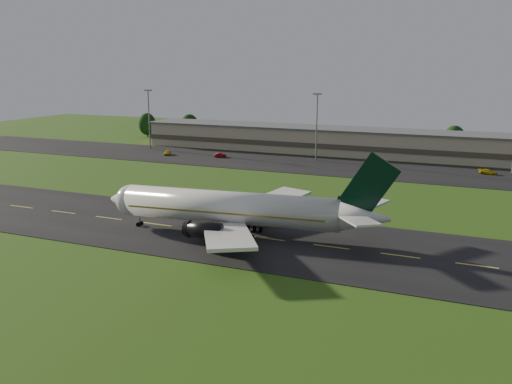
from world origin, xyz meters
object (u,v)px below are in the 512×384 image
at_px(light_mast_west, 149,112).
at_px(service_vehicle_a, 167,153).
at_px(terminal, 335,141).
at_px(service_vehicle_c, 373,165).
at_px(service_vehicle_b, 220,155).
at_px(airliner, 235,209).
at_px(service_vehicle_d, 488,172).
at_px(light_mast_centre, 317,119).

distance_m(light_mast_west, service_vehicle_a, 19.86).
distance_m(terminal, service_vehicle_c, 28.83).
distance_m(service_vehicle_a, service_vehicle_b, 18.01).
relative_size(terminal, light_mast_west, 7.13).
bearing_deg(terminal, service_vehicle_c, -52.14).
relative_size(service_vehicle_a, service_vehicle_b, 1.06).
bearing_deg(terminal, airliner, -84.44).
distance_m(airliner, service_vehicle_c, 74.02).
bearing_deg(terminal, service_vehicle_b, -143.29).
distance_m(service_vehicle_a, service_vehicle_d, 96.42).
bearing_deg(service_vehicle_c, terminal, 137.82).
height_order(light_mast_west, service_vehicle_a, light_mast_west).
xyz_separation_m(airliner, service_vehicle_c, (8.24, 73.46, -3.84)).
bearing_deg(service_vehicle_a, service_vehicle_b, -13.63).
height_order(terminal, service_vehicle_c, terminal).
relative_size(light_mast_centre, service_vehicle_c, 3.91).
bearing_deg(service_vehicle_c, light_mast_west, -174.70).
relative_size(service_vehicle_a, service_vehicle_c, 0.80).
bearing_deg(airliner, light_mast_west, 124.95).
bearing_deg(terminal, service_vehicle_a, -152.26).
relative_size(terminal, service_vehicle_c, 27.88).
bearing_deg(service_vehicle_b, airliner, 179.22).
bearing_deg(light_mast_west, service_vehicle_c, -4.66).
height_order(light_mast_centre, service_vehicle_a, light_mast_centre).
xyz_separation_m(airliner, light_mast_west, (-70.75, 79.90, 8.08)).
bearing_deg(light_mast_centre, service_vehicle_d, -4.34).
xyz_separation_m(airliner, light_mast_centre, (-10.75, 79.90, 8.08)).
xyz_separation_m(terminal, service_vehicle_a, (-48.58, -25.55, -3.18)).
distance_m(light_mast_centre, service_vehicle_a, 49.55).
xyz_separation_m(terminal, light_mast_west, (-61.40, -16.18, 8.75)).
distance_m(airliner, terminal, 96.54).
bearing_deg(light_mast_centre, service_vehicle_b, -167.05).
bearing_deg(service_vehicle_a, airliner, -72.58).
distance_m(service_vehicle_a, service_vehicle_c, 66.23).
xyz_separation_m(service_vehicle_c, service_vehicle_d, (30.09, 2.72, -0.06)).
bearing_deg(service_vehicle_d, airliner, 162.66).
distance_m(terminal, light_mast_centre, 18.45).
xyz_separation_m(light_mast_west, service_vehicle_b, (30.64, -6.75, -11.99)).
height_order(light_mast_west, light_mast_centre, same).
height_order(airliner, light_mast_centre, light_mast_centre).
relative_size(light_mast_west, light_mast_centre, 1.00).
relative_size(airliner, service_vehicle_a, 12.28).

